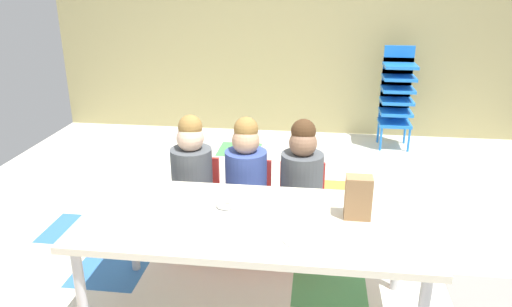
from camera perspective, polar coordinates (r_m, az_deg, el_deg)
ground_plane at (r=3.39m, az=0.78°, el=-10.48°), size 5.28×5.08×0.02m
back_wall at (r=5.46m, az=4.03°, el=16.20°), size 5.28×0.10×2.66m
craft_table at (r=2.47m, az=-0.27°, el=-8.55°), size 1.73×0.79×0.59m
seated_child_near_camera at (r=3.10m, az=-7.50°, el=-2.12°), size 0.32×0.31×0.92m
seated_child_middle_seat at (r=3.03m, az=-1.15°, el=-2.46°), size 0.32×0.31×0.92m
seated_child_far_right at (r=3.00m, az=5.40°, el=-2.78°), size 0.32×0.31×0.92m
kid_chair_blue_stack at (r=5.22m, az=16.22°, el=6.90°), size 0.32×0.30×1.04m
paper_bag_brown at (r=2.45m, az=11.91°, el=-5.07°), size 0.13×0.09×0.22m
paper_plate_near_edge at (r=2.54m, az=-3.56°, el=-6.34°), size 0.18×0.18×0.01m
paper_plate_center_table at (r=2.27m, az=5.38°, el=-9.98°), size 0.18×0.18×0.01m
donut_powdered_on_plate at (r=2.53m, az=-3.57°, el=-5.96°), size 0.10×0.10×0.03m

